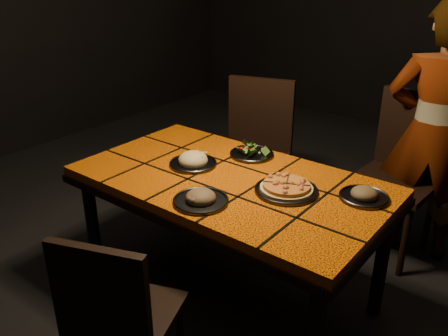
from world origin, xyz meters
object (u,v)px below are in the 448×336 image
Objects in this scene: diner at (433,135)px; dining_table at (230,191)px; plate_pasta at (193,161)px; chair_far_left at (255,144)px; plate_pizza at (286,189)px; chair_far_right at (403,164)px; chair_near at (117,314)px.

dining_table is at bearing 47.53° from diner.
chair_far_left is at bearing 99.60° from plate_pasta.
plate_pasta is (-0.57, -0.04, 0.00)m from plate_pizza.
chair_far_right is 1.09m from plate_pizza.
chair_near is 2.54× the size of plate_pizza.
chair_near is at bearing -98.68° from chair_far_right.
diner is at bearing 50.59° from plate_pasta.
plate_pizza reaches higher than dining_table.
chair_far_left is 0.99× the size of chair_far_right.
chair_far_right is at bearing -123.69° from chair_near.
dining_table is 1.56× the size of chair_far_right.
diner reaches higher than plate_pasta.
chair_far_left reaches higher than chair_near.
diner is 1.47m from plate_pasta.
plate_pizza is (-0.23, -1.05, 0.17)m from chair_far_right.
plate_pasta is at bearing -88.60° from chair_near.
dining_table is at bearing -112.32° from chair_far_right.
diner is (0.13, 0.05, 0.21)m from chair_far_right.
plate_pasta is at bearing -176.28° from plate_pizza.
chair_near is 0.97m from plate_pasta.
chair_near is 0.84× the size of chair_far_left.
chair_far_right is 0.26m from diner.
chair_far_left is at bearing 132.65° from plate_pizza.
dining_table is at bearing -81.43° from chair_far_left.
chair_near is at bearing 62.07° from diner.
chair_far_left is (-0.49, 1.67, 0.09)m from chair_near.
chair_near is at bearing -103.69° from plate_pizza.
plate_pizza is (0.71, -0.77, 0.17)m from chair_far_left.
diner is (0.58, 2.00, 0.31)m from chair_near.
chair_far_left is 3.01× the size of plate_pizza.
dining_table is 4.71× the size of plate_pizza.
dining_table is 6.23× the size of plate_pasta.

